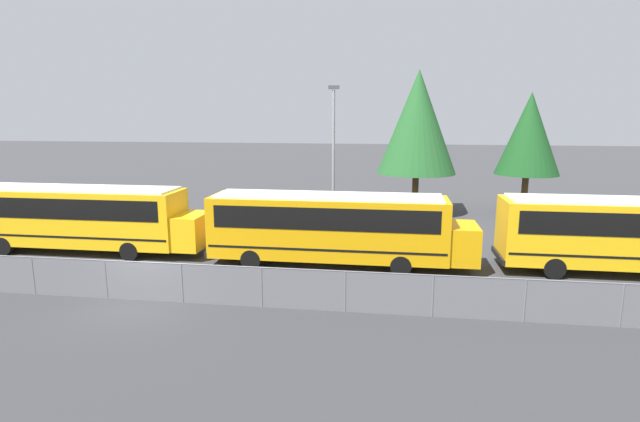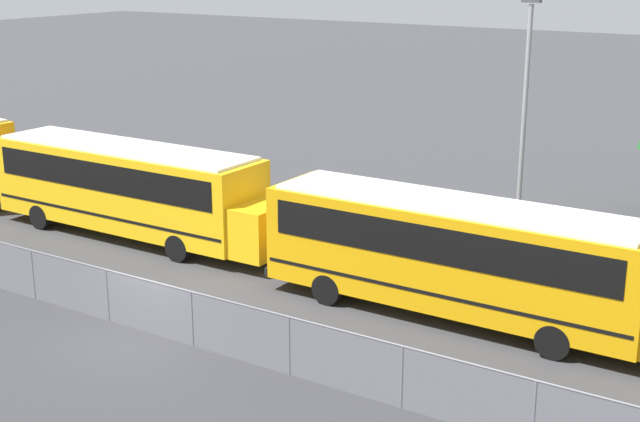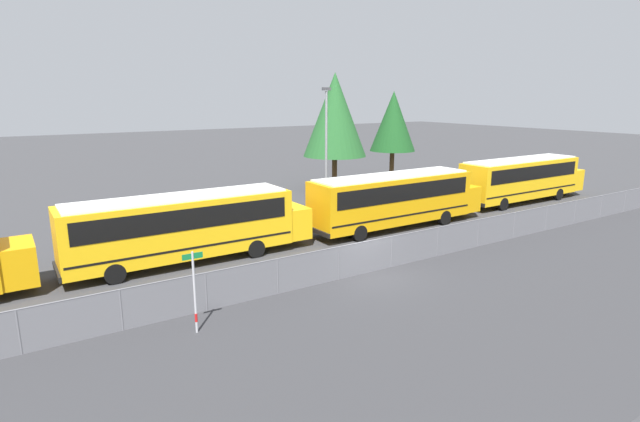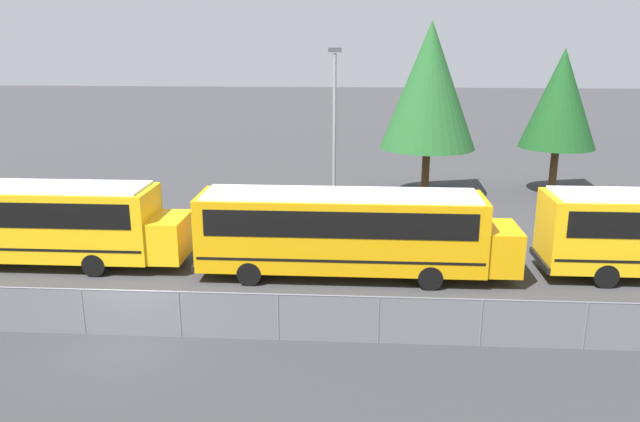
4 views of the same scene
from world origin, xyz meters
TOP-DOWN VIEW (x-y plane):
  - ground_plane at (0.00, 0.00)m, footprint 200.00×200.00m
  - fence at (0.00, -0.00)m, footprint 63.40×0.07m
  - school_bus_1 at (-6.28, 5.92)m, footprint 12.12×2.57m
  - school_bus_2 at (6.47, 5.43)m, footprint 12.12×2.57m
  - light_pole at (5.69, 11.90)m, footprint 0.60×0.24m
  - tree_0 at (10.67, 18.12)m, footprint 5.34×5.34m
  - tree_1 at (18.21, 19.39)m, footprint 4.29×4.29m

SIDE VIEW (x-z plane):
  - ground_plane at x=0.00m, z-range 0.00..0.00m
  - fence at x=0.00m, z-range 0.02..1.54m
  - school_bus_1 at x=-6.28m, z-range 0.29..3.59m
  - school_bus_2 at x=6.47m, z-range 0.29..3.59m
  - light_pole at x=5.69m, z-range 0.39..8.83m
  - tree_1 at x=18.21m, z-range 1.36..9.70m
  - tree_0 at x=10.67m, z-range 1.42..11.23m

